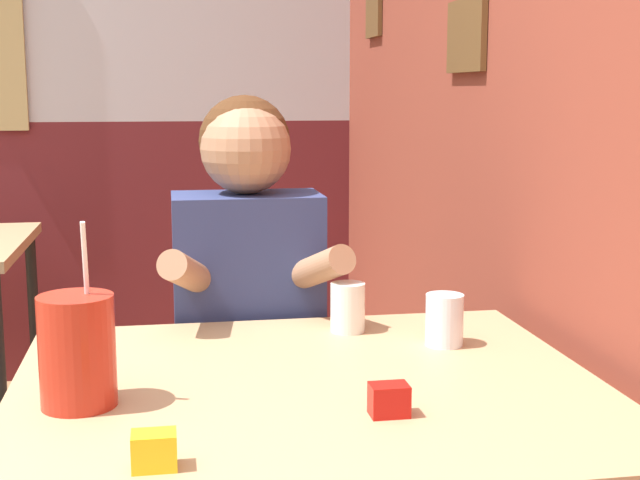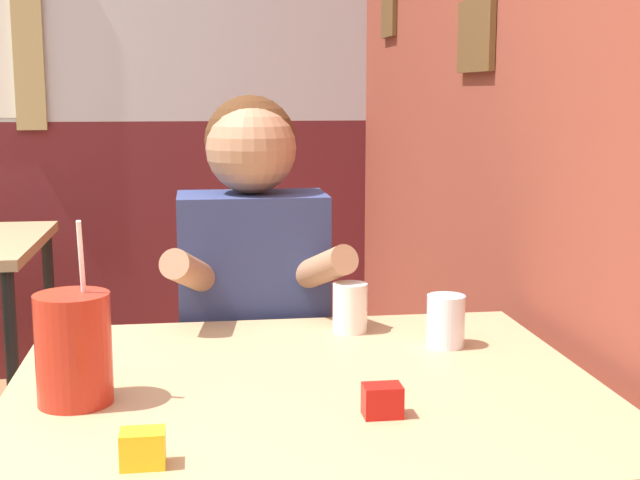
% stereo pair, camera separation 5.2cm
% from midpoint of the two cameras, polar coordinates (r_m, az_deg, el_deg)
% --- Properties ---
extents(brick_wall_right, '(0.08, 4.74, 2.70)m').
position_cam_midpoint_polar(brick_wall_right, '(2.59, 8.26, 12.16)').
color(brick_wall_right, brown).
rests_on(brick_wall_right, ground_plane).
extents(back_wall, '(5.50, 0.09, 2.70)m').
position_cam_midpoint_polar(back_wall, '(3.90, -17.40, 11.01)').
color(back_wall, silver).
rests_on(back_wall, ground_plane).
extents(main_table, '(1.01, 0.88, 0.73)m').
position_cam_midpoint_polar(main_table, '(1.57, -1.68, -11.31)').
color(main_table, tan).
rests_on(main_table, ground_plane).
extents(person_seated, '(0.42, 0.41, 1.22)m').
position_cam_midpoint_polar(person_seated, '(2.11, -5.31, -6.48)').
color(person_seated, navy).
rests_on(person_seated, ground_plane).
extents(cocktail_pitcher, '(0.12, 0.12, 0.30)m').
position_cam_midpoint_polar(cocktail_pitcher, '(1.48, -16.25, -6.83)').
color(cocktail_pitcher, '#B22819').
rests_on(cocktail_pitcher, main_table).
extents(glass_near_pitcher, '(0.08, 0.08, 0.10)m').
position_cam_midpoint_polar(glass_near_pitcher, '(1.78, 7.13, -5.10)').
color(glass_near_pitcher, silver).
rests_on(glass_near_pitcher, main_table).
extents(glass_center, '(0.07, 0.07, 0.10)m').
position_cam_midpoint_polar(glass_center, '(1.86, 0.98, -4.34)').
color(glass_center, silver).
rests_on(glass_center, main_table).
extents(condiment_ketchup, '(0.06, 0.04, 0.05)m').
position_cam_midpoint_polar(condiment_ketchup, '(1.40, 3.36, -10.19)').
color(condiment_ketchup, '#B7140F').
rests_on(condiment_ketchup, main_table).
extents(condiment_mustard, '(0.06, 0.04, 0.05)m').
position_cam_midpoint_polar(condiment_mustard, '(1.24, -11.78, -13.06)').
color(condiment_mustard, yellow).
rests_on(condiment_mustard, main_table).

